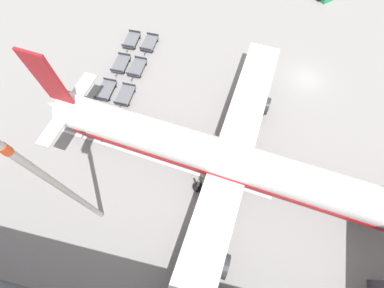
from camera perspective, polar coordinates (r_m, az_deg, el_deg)
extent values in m
plane|color=gray|center=(37.95, 24.11, 13.05)|extent=(500.00, 500.00, 0.00)
cylinder|color=white|center=(25.03, 12.24, -4.61)|extent=(7.90, 40.14, 3.62)
cone|color=white|center=(30.81, -26.42, 7.09)|extent=(3.88, 4.68, 3.43)
cube|color=red|center=(26.96, -29.51, 12.54)|extent=(0.57, 2.73, 6.22)
cube|color=white|center=(29.97, -25.71, 7.35)|extent=(9.63, 2.51, 0.24)
cube|color=white|center=(25.70, 8.48, -4.28)|extent=(34.22, 7.38, 0.44)
cylinder|color=#333338|center=(24.71, 3.13, -24.18)|extent=(2.52, 4.15, 2.11)
cylinder|color=#333338|center=(31.46, 13.18, 9.00)|extent=(2.52, 4.15, 2.11)
cube|color=red|center=(25.60, 11.98, -5.16)|extent=(7.54, 36.18, 0.65)
cylinder|color=#56565B|center=(30.31, 35.05, -12.38)|extent=(0.24, 0.24, 2.04)
sphere|color=black|center=(31.14, 34.07, -12.92)|extent=(1.07, 1.07, 1.07)
cylinder|color=#56565B|center=(25.84, 1.41, -8.91)|extent=(0.24, 0.24, 2.04)
sphere|color=black|center=(26.81, 1.36, -9.60)|extent=(1.07, 1.07, 1.07)
cylinder|color=#56565B|center=(27.97, 4.92, 1.12)|extent=(0.24, 0.24, 2.04)
sphere|color=black|center=(28.87, 4.76, 0.16)|extent=(1.07, 1.07, 1.07)
cube|color=slate|center=(40.15, -13.30, 21.61)|extent=(3.12, 1.75, 0.10)
cube|color=#2D333D|center=(39.00, -14.14, 20.36)|extent=(0.08, 1.75, 0.32)
cube|color=#2D333D|center=(41.06, -12.63, 23.24)|extent=(0.08, 1.75, 0.32)
cube|color=#333338|center=(38.97, -14.22, 19.61)|extent=(0.70, 0.06, 0.06)
sphere|color=black|center=(39.95, -14.78, 20.24)|extent=(0.36, 0.36, 0.36)
sphere|color=black|center=(39.39, -12.67, 20.08)|extent=(0.36, 0.36, 0.36)
sphere|color=black|center=(41.41, -13.69, 22.30)|extent=(0.36, 0.36, 0.36)
sphere|color=black|center=(40.86, -11.62, 22.17)|extent=(0.36, 0.36, 0.36)
cube|color=slate|center=(37.17, -15.54, 16.87)|extent=(3.13, 1.76, 0.10)
cube|color=#2D333D|center=(36.12, -16.45, 15.36)|extent=(0.09, 1.75, 0.32)
cube|color=#2D333D|center=(37.97, -14.82, 18.75)|extent=(0.09, 1.75, 0.32)
cube|color=#333338|center=(36.12, -16.53, 14.55)|extent=(0.70, 0.06, 0.06)
sphere|color=black|center=(37.08, -17.07, 15.35)|extent=(0.36, 0.36, 0.36)
sphere|color=black|center=(36.48, -14.89, 15.14)|extent=(0.36, 0.36, 0.36)
sphere|color=black|center=(38.39, -15.90, 17.76)|extent=(0.36, 0.36, 0.36)
sphere|color=black|center=(37.81, -13.75, 17.59)|extent=(0.36, 0.36, 0.36)
cube|color=slate|center=(34.68, -18.61, 11.34)|extent=(3.15, 1.79, 0.10)
cube|color=#2D333D|center=(33.77, -19.67, 9.55)|extent=(0.10, 1.75, 0.32)
cube|color=#2D333D|center=(35.33, -17.79, 13.47)|extent=(0.10, 1.75, 0.32)
cube|color=#333338|center=(33.84, -19.75, 8.69)|extent=(0.70, 0.07, 0.06)
sphere|color=black|center=(34.75, -20.21, 9.71)|extent=(0.36, 0.36, 0.36)
sphere|color=black|center=(34.09, -18.00, 9.37)|extent=(0.36, 0.36, 0.36)
sphere|color=black|center=(35.85, -18.86, 12.49)|extent=(0.36, 0.36, 0.36)
sphere|color=black|center=(35.20, -16.68, 12.20)|extent=(0.36, 0.36, 0.36)
cube|color=slate|center=(32.56, -21.91, 4.77)|extent=(3.13, 1.76, 0.10)
cube|color=#2D333D|center=(31.82, -23.07, 2.68)|extent=(0.09, 1.75, 0.32)
cube|color=#2D333D|center=(33.04, -21.03, 7.17)|extent=(0.09, 1.75, 0.32)
cube|color=#333338|center=(31.94, -23.13, 1.79)|extent=(0.70, 0.06, 0.06)
sphere|color=black|center=(32.80, -23.54, 3.04)|extent=(0.36, 0.36, 0.36)
sphere|color=black|center=(32.09, -21.28, 2.58)|extent=(0.36, 0.36, 0.36)
sphere|color=black|center=(33.65, -22.09, 6.20)|extent=(0.36, 0.36, 0.36)
sphere|color=black|center=(32.96, -19.85, 5.81)|extent=(0.36, 0.36, 0.36)
cube|color=slate|center=(39.24, -9.45, 21.32)|extent=(3.18, 1.86, 0.10)
cube|color=#2D333D|center=(38.08, -10.30, 20.05)|extent=(0.14, 1.75, 0.32)
cube|color=#2D333D|center=(40.15, -8.73, 22.97)|extent=(0.14, 1.75, 0.32)
cube|color=#333338|center=(38.05, -10.42, 19.29)|extent=(0.70, 0.08, 0.06)
sphere|color=black|center=(39.01, -11.01, 19.97)|extent=(0.36, 0.36, 0.36)
sphere|color=black|center=(38.50, -8.84, 19.71)|extent=(0.36, 0.36, 0.36)
sphere|color=black|center=(40.48, -9.88, 22.06)|extent=(0.36, 0.36, 0.36)
sphere|color=black|center=(39.99, -7.75, 21.82)|extent=(0.36, 0.36, 0.36)
cube|color=slate|center=(36.20, -12.11, 16.36)|extent=(3.18, 1.85, 0.10)
cube|color=#2D333D|center=(35.15, -13.06, 14.81)|extent=(0.14, 1.75, 0.32)
cube|color=#2D333D|center=(37.00, -11.33, 18.28)|extent=(0.14, 1.75, 0.32)
cube|color=#333338|center=(35.17, -13.18, 13.99)|extent=(0.70, 0.08, 0.06)
sphere|color=black|center=(36.10, -13.74, 14.86)|extent=(0.36, 0.36, 0.36)
sphere|color=black|center=(35.55, -11.49, 14.53)|extent=(0.36, 0.36, 0.36)
sphere|color=black|center=(37.41, -12.50, 17.32)|extent=(0.36, 0.36, 0.36)
sphere|color=black|center=(36.87, -10.28, 17.03)|extent=(0.36, 0.36, 0.36)
cube|color=slate|center=(33.50, -14.65, 10.54)|extent=(3.15, 1.79, 0.10)
cube|color=#2D333D|center=(32.57, -15.66, 8.67)|extent=(0.10, 1.75, 0.32)
cube|color=#2D333D|center=(34.17, -13.84, 12.75)|extent=(0.10, 1.75, 0.32)
cube|color=#333338|center=(32.64, -15.76, 7.79)|extent=(0.70, 0.07, 0.06)
sphere|color=black|center=(33.53, -16.33, 8.87)|extent=(0.36, 0.36, 0.36)
sphere|color=black|center=(32.95, -13.97, 8.48)|extent=(0.36, 0.36, 0.36)
sphere|color=black|center=(34.65, -15.03, 11.76)|extent=(0.36, 0.36, 0.36)
sphere|color=black|center=(34.09, -12.71, 11.41)|extent=(0.36, 0.36, 0.36)
cube|color=slate|center=(31.48, -18.07, 4.04)|extent=(3.15, 1.79, 0.10)
cube|color=#2D333D|center=(30.72, -19.21, 1.87)|extent=(0.11, 1.75, 0.32)
cube|color=#2D333D|center=(31.96, -17.17, 6.52)|extent=(0.11, 1.75, 0.32)
cube|color=#333338|center=(30.85, -19.30, 0.95)|extent=(0.70, 0.07, 0.06)
sphere|color=black|center=(31.67, -19.80, 2.28)|extent=(0.36, 0.36, 0.36)
sphere|color=black|center=(31.05, -17.39, 1.75)|extent=(0.36, 0.36, 0.36)
sphere|color=black|center=(32.55, -18.35, 5.55)|extent=(0.36, 0.36, 0.36)
sphere|color=black|center=(31.94, -15.97, 5.09)|extent=(0.36, 0.36, 0.36)
cylinder|color=#ADA89E|center=(19.94, -27.22, -8.44)|extent=(0.44, 0.44, 18.28)
cylinder|color=#D8471E|center=(15.29, -36.17, -0.94)|extent=(0.51, 0.51, 0.60)
cube|color=white|center=(28.85, -8.93, -3.36)|extent=(3.19, 26.75, 0.01)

